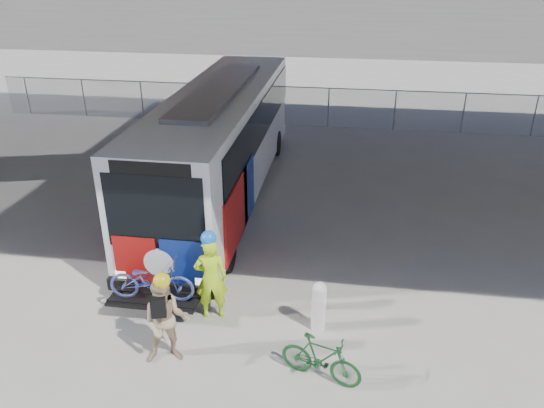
% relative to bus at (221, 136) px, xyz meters
% --- Properties ---
extents(ground, '(160.00, 160.00, 0.00)m').
position_rel_bus_xyz_m(ground, '(2.00, -3.68, -2.11)').
color(ground, '#9E9991').
rests_on(ground, ground).
extents(bus, '(2.67, 12.94, 3.69)m').
position_rel_bus_xyz_m(bus, '(0.00, 0.00, 0.00)').
color(bus, silver).
rests_on(bus, ground).
extents(chainlink_fence, '(30.00, 0.06, 30.00)m').
position_rel_bus_xyz_m(chainlink_fence, '(2.00, 8.32, -0.68)').
color(chainlink_fence, gray).
rests_on(chainlink_fence, ground).
extents(bollard, '(0.31, 0.31, 1.18)m').
position_rel_bus_xyz_m(bollard, '(3.64, -6.42, -1.47)').
color(bollard, white).
rests_on(bollard, ground).
extents(cyclist_hivis, '(0.81, 0.63, 2.15)m').
position_rel_bus_xyz_m(cyclist_hivis, '(1.26, -6.31, -1.07)').
color(cyclist_hivis, '#BCEE19').
rests_on(cyclist_hivis, ground).
extents(cyclist_tan, '(1.06, 0.92, 2.04)m').
position_rel_bus_xyz_m(cyclist_tan, '(0.77, -7.84, -1.14)').
color(cyclist_tan, tan).
rests_on(cyclist_tan, ground).
extents(bike_parked, '(1.68, 0.92, 0.97)m').
position_rel_bus_xyz_m(bike_parked, '(3.80, -7.92, -1.62)').
color(bike_parked, '#16451F').
rests_on(bike_parked, ground).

